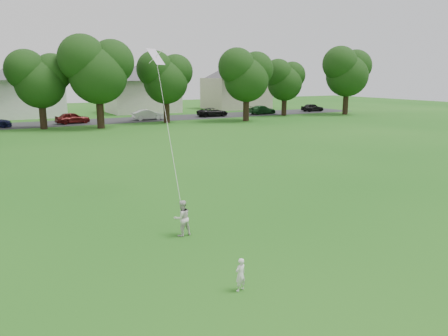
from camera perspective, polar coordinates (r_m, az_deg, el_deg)
ground at (r=13.17m, az=-3.80°, el=-12.38°), size 160.00×160.00×0.00m
street at (r=53.40m, az=-23.47°, el=5.22°), size 90.00×7.00×0.01m
toddler at (r=11.49m, az=2.16°, el=-13.74°), size 0.36×0.28×0.89m
older_boy at (r=15.15m, az=-5.49°, el=-6.53°), size 0.65×0.52×1.26m
kite at (r=17.64m, az=-7.45°, el=5.91°), size 1.30×3.61×8.37m
tree_row at (r=46.91m, az=-26.31°, el=12.05°), size 82.29×8.71×11.03m
parked_cars at (r=53.18m, az=-17.41°, el=6.30°), size 71.59×2.29×1.29m
house_row at (r=63.04m, az=-25.37°, el=10.36°), size 77.68×13.96×10.10m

